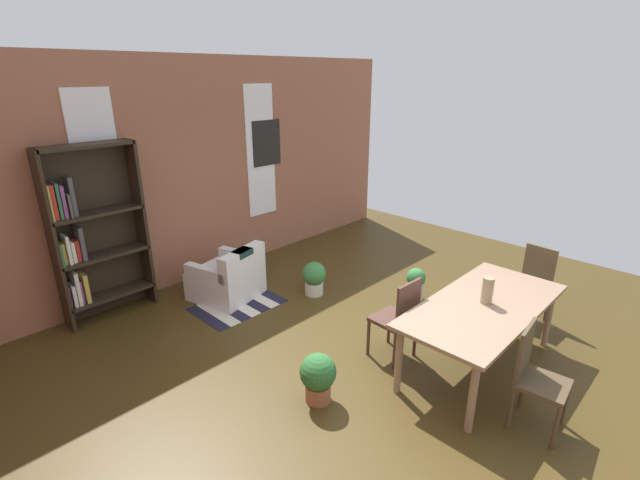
% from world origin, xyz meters
% --- Properties ---
extents(ground_plane, '(9.34, 9.34, 0.00)m').
position_xyz_m(ground_plane, '(0.00, 0.00, 0.00)').
color(ground_plane, '#443415').
extents(back_wall_brick, '(8.19, 0.12, 3.19)m').
position_xyz_m(back_wall_brick, '(0.00, 3.59, 1.59)').
color(back_wall_brick, '#9D6148').
rests_on(back_wall_brick, ground).
extents(window_pane_0, '(0.55, 0.02, 2.07)m').
position_xyz_m(window_pane_0, '(-1.26, 3.52, 1.75)').
color(window_pane_0, white).
extents(window_pane_1, '(0.55, 0.02, 2.07)m').
position_xyz_m(window_pane_1, '(1.26, 3.52, 1.75)').
color(window_pane_1, white).
extents(dining_table, '(2.03, 0.95, 0.75)m').
position_xyz_m(dining_table, '(0.76, -0.60, 0.68)').
color(dining_table, '#94745C').
rests_on(dining_table, ground).
extents(vase_on_table, '(0.11, 0.11, 0.28)m').
position_xyz_m(vase_on_table, '(0.79, -0.60, 0.89)').
color(vase_on_table, '#998466').
rests_on(vase_on_table, dining_table).
extents(tealight_candle_0, '(0.04, 0.04, 0.04)m').
position_xyz_m(tealight_candle_0, '(1.13, -0.49, 0.77)').
color(tealight_candle_0, silver).
rests_on(tealight_candle_0, dining_table).
extents(dining_chair_near_left, '(0.44, 0.44, 0.95)m').
position_xyz_m(dining_chair_near_left, '(0.30, -1.30, 0.51)').
color(dining_chair_near_left, '#4E3E29').
rests_on(dining_chair_near_left, ground).
extents(dining_chair_head_right, '(0.43, 0.43, 0.95)m').
position_xyz_m(dining_chair_head_right, '(2.15, -0.60, 0.51)').
color(dining_chair_head_right, brown).
rests_on(dining_chair_head_right, ground).
extents(dining_chair_far_left, '(0.42, 0.42, 0.95)m').
position_xyz_m(dining_chair_far_left, '(0.30, 0.11, 0.51)').
color(dining_chair_far_left, '#4C3028').
rests_on(dining_chair_far_left, ground).
extents(bookshelf_tall, '(1.09, 0.30, 2.18)m').
position_xyz_m(bookshelf_tall, '(-1.53, 3.34, 1.10)').
color(bookshelf_tall, '#2D2319').
rests_on(bookshelf_tall, ground).
extents(armchair_white, '(0.97, 0.97, 0.75)m').
position_xyz_m(armchair_white, '(-0.12, 2.63, 0.28)').
color(armchair_white, white).
rests_on(armchair_white, ground).
extents(potted_plant_by_shelf, '(0.26, 0.26, 0.45)m').
position_xyz_m(potted_plant_by_shelf, '(1.62, 0.72, 0.24)').
color(potted_plant_by_shelf, silver).
rests_on(potted_plant_by_shelf, ground).
extents(potted_plant_corner, '(0.35, 0.35, 0.50)m').
position_xyz_m(potted_plant_corner, '(-0.78, 0.25, 0.27)').
color(potted_plant_corner, '#9E6042').
rests_on(potted_plant_corner, ground).
extents(potted_plant_window, '(0.33, 0.33, 0.48)m').
position_xyz_m(potted_plant_window, '(0.76, 1.83, 0.26)').
color(potted_plant_window, silver).
rests_on(potted_plant_window, ground).
extents(striped_rug, '(1.12, 0.80, 0.01)m').
position_xyz_m(striped_rug, '(-0.19, 2.34, 0.00)').
color(striped_rug, '#1E1E33').
rests_on(striped_rug, ground).
extents(framed_picture, '(0.56, 0.03, 0.72)m').
position_xyz_m(framed_picture, '(1.38, 3.51, 1.88)').
color(framed_picture, black).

